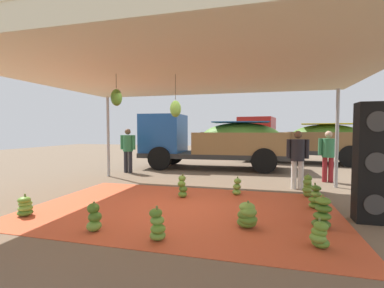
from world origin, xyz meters
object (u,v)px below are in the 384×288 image
object	(u,v)px
banana_bunch_6	(308,187)
banana_bunch_9	(182,187)
banana_bunch_8	(157,226)
banana_bunch_7	(322,213)
worker_0	(128,147)
banana_bunch_5	(320,236)
worker_2	(328,152)
banana_bunch_3	(315,198)
banana_bunch_2	(94,218)
cargo_truck_far	(298,139)
worker_1	(298,155)
banana_bunch_0	(237,187)
banana_bunch_1	(247,216)
speaker_stack	(372,163)
cargo_truck_main	(210,140)
banana_bunch_4	(25,207)

from	to	relation	value
banana_bunch_6	banana_bunch_9	distance (m)	3.17
banana_bunch_8	banana_bunch_7	bearing A→B (deg)	25.97
worker_0	banana_bunch_6	bearing A→B (deg)	-21.48
banana_bunch_5	worker_2	size ratio (longest dim) A/B	0.26
banana_bunch_8	banana_bunch_3	bearing A→B (deg)	42.96
banana_bunch_2	cargo_truck_far	distance (m)	12.21
banana_bunch_5	worker_1	distance (m)	4.23
banana_bunch_0	worker_1	bearing A→B (deg)	37.27
banana_bunch_3	worker_1	size ratio (longest dim) A/B	0.33
banana_bunch_1	banana_bunch_2	distance (m)	2.61
banana_bunch_0	worker_0	world-z (taller)	worker_0
banana_bunch_3	speaker_stack	distance (m)	1.38
banana_bunch_3	cargo_truck_main	xyz separation A→B (m)	(-3.40, 5.58, 1.02)
banana_bunch_2	banana_bunch_9	xyz separation A→B (m)	(0.78, 2.56, 0.04)
banana_bunch_2	cargo_truck_far	size ratio (longest dim) A/B	0.07
banana_bunch_0	banana_bunch_7	size ratio (longest dim) A/B	0.83
banana_bunch_1	worker_0	distance (m)	7.16
banana_bunch_0	cargo_truck_main	size ratio (longest dim) A/B	0.08
banana_bunch_5	banana_bunch_3	bearing A→B (deg)	82.04
banana_bunch_3	banana_bunch_9	bearing A→B (deg)	176.52
cargo_truck_far	speaker_stack	world-z (taller)	cargo_truck_far
banana_bunch_6	worker_0	bearing A→B (deg)	158.52
banana_bunch_0	worker_2	size ratio (longest dim) A/B	0.29
banana_bunch_0	banana_bunch_8	distance (m)	3.38
worker_1	speaker_stack	xyz separation A→B (m)	(0.98, -2.68, 0.12)
banana_bunch_0	banana_bunch_8	world-z (taller)	banana_bunch_8
banana_bunch_9	worker_1	size ratio (longest dim) A/B	0.35
banana_bunch_2	cargo_truck_main	size ratio (longest dim) A/B	0.08
banana_bunch_4	banana_bunch_6	xyz separation A→B (m)	(5.65, 3.04, 0.09)
banana_bunch_0	banana_bunch_3	distance (m)	1.92
banana_bunch_8	banana_bunch_9	size ratio (longest dim) A/B	0.91
banana_bunch_8	cargo_truck_main	world-z (taller)	cargo_truck_main
banana_bunch_2	banana_bunch_3	size ratio (longest dim) A/B	0.89
banana_bunch_6	worker_0	distance (m)	6.84
banana_bunch_9	banana_bunch_0	bearing A→B (deg)	24.51
cargo_truck_main	worker_2	xyz separation A→B (m)	(4.34, -2.20, -0.28)
banana_bunch_2	worker_2	distance (m)	7.52
banana_bunch_3	speaker_stack	world-z (taller)	speaker_stack
banana_bunch_8	cargo_truck_far	world-z (taller)	cargo_truck_far
banana_bunch_9	worker_2	xyz separation A→B (m)	(4.00, 3.19, 0.71)
banana_bunch_0	banana_bunch_3	world-z (taller)	banana_bunch_3
banana_bunch_3	banana_bunch_5	world-z (taller)	banana_bunch_3
banana_bunch_4	banana_bunch_9	world-z (taller)	banana_bunch_9
banana_bunch_9	banana_bunch_1	bearing A→B (deg)	-45.78
banana_bunch_3	banana_bunch_8	bearing A→B (deg)	-137.04
banana_bunch_9	cargo_truck_main	xyz separation A→B (m)	(-0.34, 5.39, 0.99)
banana_bunch_6	banana_bunch_7	size ratio (longest dim) A/B	1.02
banana_bunch_0	banana_bunch_6	size ratio (longest dim) A/B	0.81
banana_bunch_4	banana_bunch_7	bearing A→B (deg)	8.06
speaker_stack	banana_bunch_7	bearing A→B (deg)	-149.17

